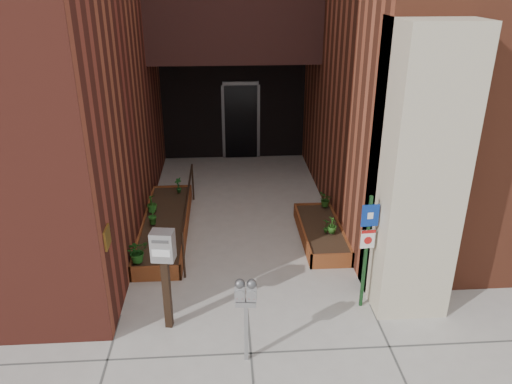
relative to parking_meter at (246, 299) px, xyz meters
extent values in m
plane|color=#9E9991|center=(0.07, 1.11, -1.02)|extent=(80.00, 80.00, 0.00)
cube|color=#C4B796|center=(2.62, 1.31, 1.18)|extent=(1.10, 1.20, 4.40)
cube|color=black|center=(0.07, 7.11, 2.98)|extent=(4.20, 2.00, 2.00)
cube|color=black|center=(0.07, 8.51, 0.48)|extent=(4.00, 0.30, 3.00)
cube|color=black|center=(0.27, 8.33, 0.03)|extent=(0.90, 0.06, 2.10)
cube|color=#B79338|center=(-1.92, 0.91, 0.48)|extent=(0.04, 0.30, 0.30)
cube|color=brown|center=(-1.48, 2.03, -0.87)|extent=(0.90, 0.04, 0.30)
cube|color=brown|center=(-1.48, 5.59, -0.87)|extent=(0.90, 0.04, 0.30)
cube|color=brown|center=(-1.91, 3.81, -0.87)|extent=(0.04, 3.60, 0.30)
cube|color=brown|center=(-1.05, 3.81, -0.87)|extent=(0.04, 3.60, 0.30)
cube|color=black|center=(-1.48, 3.81, -0.89)|extent=(0.82, 3.52, 0.26)
cube|color=brown|center=(1.67, 2.23, -0.87)|extent=(0.80, 0.04, 0.30)
cube|color=brown|center=(1.67, 4.39, -0.87)|extent=(0.80, 0.04, 0.30)
cube|color=brown|center=(1.29, 3.31, -0.87)|extent=(0.04, 2.20, 0.30)
cube|color=brown|center=(2.05, 3.31, -0.87)|extent=(0.04, 2.20, 0.30)
cube|color=black|center=(1.67, 3.31, -0.89)|extent=(0.72, 2.12, 0.26)
cylinder|color=black|center=(-0.98, 2.11, -0.57)|extent=(0.04, 0.04, 0.90)
cylinder|color=black|center=(-0.98, 5.41, -0.57)|extent=(0.04, 0.04, 0.90)
cylinder|color=black|center=(-0.98, 3.76, -0.14)|extent=(0.04, 3.30, 0.04)
cube|color=#949396|center=(0.00, 0.00, -0.56)|extent=(0.06, 0.06, 0.91)
cube|color=#949396|center=(0.00, 0.00, -0.07)|extent=(0.28, 0.13, 0.07)
cube|color=#949396|center=(-0.08, 0.01, 0.09)|extent=(0.14, 0.10, 0.24)
sphere|color=#59595B|center=(-0.08, 0.01, 0.23)|extent=(0.13, 0.13, 0.13)
cube|color=white|center=(-0.08, -0.04, 0.11)|extent=(0.08, 0.01, 0.05)
cube|color=#B21414|center=(-0.08, -0.04, 0.04)|extent=(0.08, 0.01, 0.03)
cube|color=#949396|center=(0.08, -0.01, 0.09)|extent=(0.14, 0.10, 0.24)
sphere|color=#59595B|center=(0.08, -0.01, 0.23)|extent=(0.13, 0.13, 0.13)
cube|color=white|center=(0.07, -0.05, 0.11)|extent=(0.08, 0.01, 0.05)
cube|color=#B21414|center=(0.07, -0.05, 0.04)|extent=(0.08, 0.01, 0.03)
cube|color=#163E1C|center=(1.90, 1.10, -0.04)|extent=(0.05, 0.05, 1.94)
cube|color=navy|center=(1.91, 1.07, 0.62)|extent=(0.27, 0.04, 0.35)
cube|color=white|center=(1.91, 1.07, 0.62)|extent=(0.09, 0.02, 0.11)
cube|color=white|center=(1.91, 1.07, 0.22)|extent=(0.22, 0.03, 0.31)
cube|color=#B21414|center=(1.91, 1.07, 0.35)|extent=(0.22, 0.03, 0.05)
cylinder|color=#B21414|center=(1.91, 1.06, 0.20)|extent=(0.12, 0.02, 0.12)
cube|color=black|center=(-1.13, 0.80, -0.42)|extent=(0.12, 0.12, 1.18)
cube|color=#AFAFB1|center=(-1.13, 0.80, 0.38)|extent=(0.35, 0.28, 0.45)
cube|color=#59595B|center=(-1.15, 0.67, 0.51)|extent=(0.24, 0.05, 0.04)
cube|color=white|center=(-1.15, 0.67, 0.33)|extent=(0.26, 0.05, 0.11)
imported|color=#1A5017|center=(-1.78, 2.21, -0.51)|extent=(0.51, 0.51, 0.41)
imported|color=#22631C|center=(-1.71, 3.65, -0.53)|extent=(0.27, 0.27, 0.38)
imported|color=#235217|center=(-1.78, 4.21, -0.52)|extent=(0.30, 0.30, 0.38)
imported|color=#17511B|center=(-1.30, 5.18, -0.54)|extent=(0.26, 0.26, 0.36)
imported|color=#255919|center=(1.82, 3.03, -0.55)|extent=(0.20, 0.20, 0.33)
imported|color=#1E5016|center=(1.71, 3.04, -0.57)|extent=(0.22, 0.22, 0.30)
imported|color=#235117|center=(1.92, 4.21, -0.56)|extent=(0.37, 0.37, 0.32)
camera|label=1|loc=(-0.23, -5.42, 3.92)|focal=35.00mm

